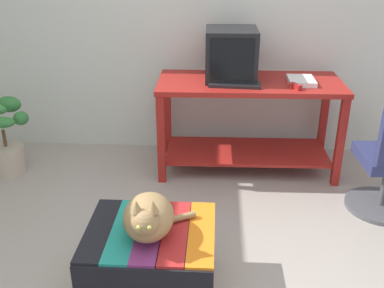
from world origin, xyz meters
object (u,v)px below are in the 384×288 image
Objects in this scene: cat at (148,217)px; potted_plant at (6,141)px; ottoman_with_blanket at (151,260)px; book at (301,81)px; desk at (248,110)px; stapler at (296,86)px; keyboard at (235,85)px; tv_monitor at (231,55)px.

cat is 0.62× the size of potted_plant.
book is at bearing 56.07° from ottoman_with_blanket.
stapler is (0.33, -0.19, 0.27)m from desk.
potted_plant is at bearing 132.67° from cat.
stapler reaches higher than cat.
potted_plant is at bearing -175.41° from desk.
ottoman_with_blanket is 1.95m from potted_plant.
desk is 2.04m from potted_plant.
ottoman_with_blanket is at bearing -105.46° from keyboard.
tv_monitor is 0.57m from stapler.
ottoman_with_blanket is (-0.61, -1.54, -0.33)m from desk.
cat is at bearing -155.26° from stapler.
potted_plant is at bearing -174.93° from keyboard.
desk is at bearing 118.57° from stapler.
keyboard is 1.50× the size of book.
book is 0.38× the size of ottoman_with_blanket.
stapler reaches higher than keyboard.
stapler is at bearing -2.14° from keyboard.
cat is (-0.60, -1.58, -0.02)m from desk.
desk is 1.68m from ottoman_with_blanket.
potted_plant reaches higher than ottoman_with_blanket.
book is at bearing -9.83° from tv_monitor.
potted_plant is at bearing -176.10° from book.
potted_plant is (-1.41, 1.39, -0.23)m from cat.
cat is at bearing -44.44° from potted_plant.
book reaches higher than cat.
cat is at bearing -85.08° from ottoman_with_blanket.
potted_plant is at bearing -173.54° from tv_monitor.
stapler is (0.46, -0.05, 0.01)m from keyboard.
cat is 3.58× the size of stapler.
book is at bearing 34.54° from stapler.
ottoman_with_blanket is (-1.01, -1.49, -0.60)m from book.
stapler is (0.49, -0.24, -0.18)m from tv_monitor.
desk is 3.79× the size of cat.
keyboard is at bearing 71.01° from ottoman_with_blanket.
stapler is (2.35, 0.01, 0.52)m from potted_plant.
keyboard is 0.63× the size of potted_plant.
cat is at bearing -106.19° from tv_monitor.
tv_monitor reaches higher than potted_plant.
ottoman_with_blanket is at bearing -106.77° from tv_monitor.
tv_monitor reaches higher than desk.
tv_monitor is at bearing 102.84° from keyboard.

